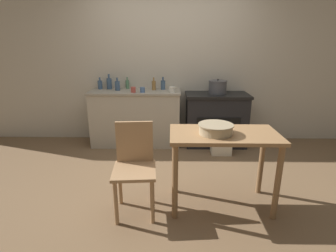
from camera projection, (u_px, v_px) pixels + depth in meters
ground_plane at (167, 182)px, 3.17m from camera, size 14.00×14.00×0.00m
wall_back at (169, 64)px, 4.29m from camera, size 8.00×0.07×2.55m
counter_cabinet at (136, 118)px, 4.27m from camera, size 1.43×0.56×0.88m
stove at (216, 119)px, 4.25m from camera, size 0.99×0.57×0.84m
work_table at (223, 147)px, 2.54m from camera, size 1.04×0.56×0.78m
chair at (135, 165)px, 2.51m from camera, size 0.43×0.43×0.88m
flour_sack at (221, 141)px, 3.91m from camera, size 0.29×0.21×0.41m
stock_pot at (218, 87)px, 4.12m from camera, size 0.29×0.29×0.23m
mixing_bowl_large at (216, 128)px, 2.46m from camera, size 0.33×0.33×0.09m
bottle_far_left at (109, 83)px, 4.27m from camera, size 0.08×0.08×0.24m
bottle_left at (117, 86)px, 4.14m from camera, size 0.08×0.08×0.20m
bottle_mid_left at (163, 85)px, 4.22m from camera, size 0.07×0.07×0.20m
bottle_center_left at (127, 84)px, 4.31m from camera, size 0.06×0.06×0.19m
bottle_center at (100, 85)px, 4.27m from camera, size 0.07×0.07×0.19m
bottle_center_right at (154, 85)px, 4.17m from camera, size 0.06×0.06×0.20m
cup_mid_right at (133, 90)px, 3.97m from camera, size 0.07×0.07×0.09m
cup_right at (142, 90)px, 3.98m from camera, size 0.07×0.07×0.08m
cup_far_right at (172, 90)px, 3.98m from camera, size 0.09×0.09×0.09m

